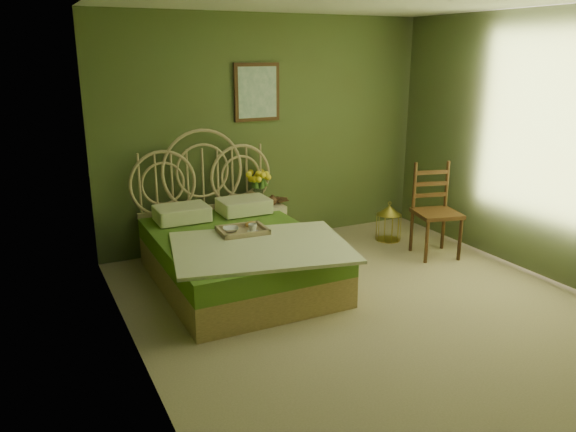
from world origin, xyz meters
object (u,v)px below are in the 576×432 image
bed (236,252)px  birdcage (389,223)px  nightstand (259,219)px  chair (432,204)px

bed → birdcage: size_ratio=5.14×
birdcage → nightstand: bearing=163.5°
nightstand → birdcage: bearing=-16.5°
bed → nightstand: bearing=53.5°
nightstand → chair: bearing=-31.9°
chair → birdcage: (-0.14, 0.58, -0.36)m
bed → nightstand: (0.60, 0.81, 0.04)m
bed → chair: size_ratio=2.18×
nightstand → birdcage: (1.50, -0.44, -0.13)m
chair → bed: bearing=-171.1°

